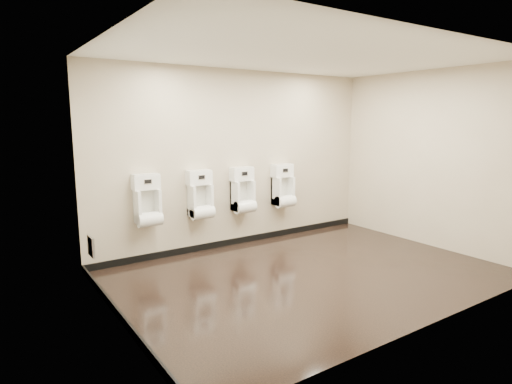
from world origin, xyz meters
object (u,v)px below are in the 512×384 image
Objects in this scene: access_panel at (91,246)px; urinal_0 at (148,204)px; urinal_1 at (201,198)px; urinal_3 at (283,189)px; urinal_2 at (243,194)px.

urinal_0 is (0.88, 0.42, 0.36)m from access_panel.
urinal_3 is (1.57, 0.00, 0.00)m from urinal_1.
urinal_0 is at bearing 180.00° from urinal_1.
urinal_3 is at bearing 0.00° from urinal_0.
urinal_0 and urinal_3 have the same top height.
urinal_0 is at bearing 180.00° from urinal_3.
urinal_1 and urinal_3 have the same top height.
urinal_0 reaches higher than access_panel.
urinal_3 is (3.27, 0.42, 0.36)m from access_panel.
urinal_3 is at bearing 0.00° from urinal_1.
urinal_1 is (1.70, 0.42, 0.36)m from access_panel.
urinal_3 is at bearing 7.36° from access_panel.
urinal_2 is 1.00× the size of urinal_3.
urinal_2 and urinal_3 have the same top height.
urinal_0 and urinal_1 have the same top height.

